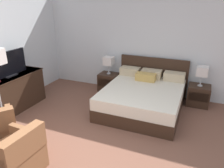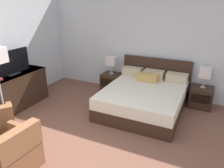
# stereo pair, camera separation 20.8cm
# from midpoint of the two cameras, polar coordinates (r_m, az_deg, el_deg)

# --- Properties ---
(wall_back) EXTENTS (6.33, 0.06, 2.60)m
(wall_back) POSITION_cam_midpoint_polar(r_m,az_deg,el_deg) (5.76, 5.94, 10.43)
(wall_back) COLOR silver
(wall_back) RESTS_ON ground
(bed) EXTENTS (1.74, 1.97, 1.00)m
(bed) POSITION_cam_midpoint_polar(r_m,az_deg,el_deg) (5.03, 7.03, -3.30)
(bed) COLOR #332116
(bed) RESTS_ON ground
(nightstand_left) EXTENTS (0.50, 0.44, 0.49)m
(nightstand_left) POSITION_cam_midpoint_polar(r_m,az_deg,el_deg) (6.00, -1.85, 0.50)
(nightstand_left) COLOR #332116
(nightstand_left) RESTS_ON ground
(nightstand_right) EXTENTS (0.50, 0.44, 0.49)m
(nightstand_right) POSITION_cam_midpoint_polar(r_m,az_deg,el_deg) (5.53, 20.64, -2.80)
(nightstand_right) COLOR #332116
(nightstand_right) RESTS_ON ground
(table_lamp_left) EXTENTS (0.25, 0.25, 0.47)m
(table_lamp_left) POSITION_cam_midpoint_polar(r_m,az_deg,el_deg) (5.82, -1.91, 5.98)
(table_lamp_left) COLOR #B7B7BC
(table_lamp_left) RESTS_ON nightstand_left
(table_lamp_right) EXTENTS (0.25, 0.25, 0.47)m
(table_lamp_right) POSITION_cam_midpoint_polar(r_m,az_deg,el_deg) (5.33, 21.45, 3.06)
(table_lamp_right) COLOR #B7B7BC
(table_lamp_right) RESTS_ON nightstand_right
(dresser) EXTENTS (0.55, 1.40, 0.80)m
(dresser) POSITION_cam_midpoint_polar(r_m,az_deg,el_deg) (5.48, -24.99, -1.75)
(dresser) COLOR #332116
(dresser) RESTS_ON ground
(tv) EXTENTS (0.18, 0.95, 0.54)m
(tv) POSITION_cam_midpoint_polar(r_m,az_deg,el_deg) (5.24, -26.56, 4.60)
(tv) COLOR black
(tv) RESTS_ON dresser
(armchair_companion) EXTENTS (0.72, 0.71, 0.76)m
(armchair_companion) POSITION_cam_midpoint_polar(r_m,az_deg,el_deg) (3.56, -25.69, -16.91)
(armchair_companion) COLOR brown
(armchair_companion) RESTS_ON ground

